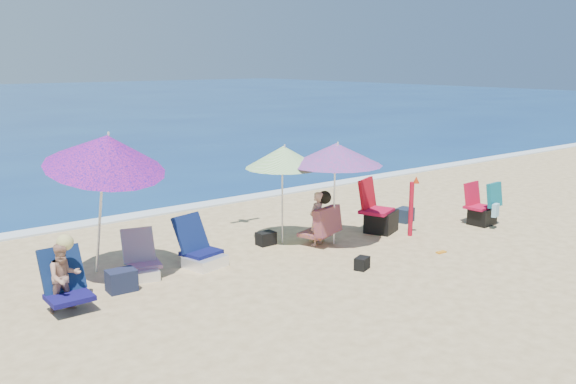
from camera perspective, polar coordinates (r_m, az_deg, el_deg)
ground at (r=10.47m, az=4.70°, el=-6.59°), size 120.00×120.00×0.00m
foam at (r=14.48m, az=-9.10°, el=-1.38°), size 120.00×0.50×0.04m
umbrella_turquoise at (r=11.18m, az=4.38°, el=3.44°), size 2.16×2.16×1.90m
umbrella_striped at (r=11.25m, az=-0.42°, el=3.19°), size 1.75×1.75×1.84m
umbrella_blue at (r=9.60m, az=-16.17°, el=3.52°), size 1.93×1.99×2.43m
furled_umbrella at (r=12.18m, az=11.18°, el=-1.01°), size 0.17×0.17×1.16m
chair_navy at (r=10.45m, az=-7.92°, el=-5.47°), size 0.71×0.89×0.81m
chair_rainbow at (r=10.09m, az=-13.22°, el=-6.46°), size 0.71×0.79×0.71m
camp_chair_left at (r=12.42m, az=8.23°, el=-2.19°), size 0.90×0.80×1.05m
camp_chair_right at (r=13.41m, az=17.27°, el=-1.51°), size 0.60×0.78×0.90m
person_center at (r=11.39m, az=3.00°, el=-2.48°), size 0.80×0.72×1.00m
person_left at (r=9.01m, az=-19.62°, el=-7.19°), size 0.59×0.73×1.04m
bag_navy_a at (r=9.57m, az=-14.87°, el=-7.76°), size 0.43×0.32×0.32m
bag_black_a at (r=11.50m, az=-2.01°, el=-4.23°), size 0.33×0.24×0.24m
bag_tan at (r=11.75m, az=2.62°, el=-3.93°), size 0.28×0.23×0.22m
bag_navy_b at (r=13.32m, az=10.51°, el=-2.06°), size 0.44×0.37×0.29m
bag_black_b at (r=10.26m, az=6.73°, el=-6.44°), size 0.31×0.27×0.20m
orange_item at (r=11.37m, az=13.72°, el=-5.32°), size 0.19×0.10×0.03m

